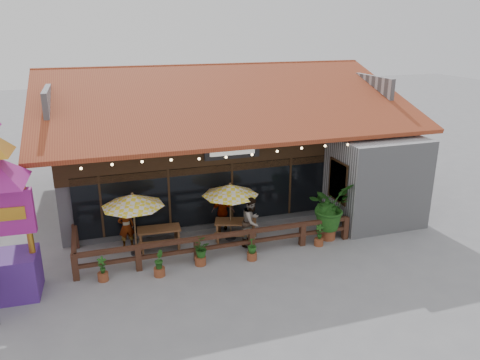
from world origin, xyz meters
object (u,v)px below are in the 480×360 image
object	(u,v)px
umbrella_right	(230,190)
picnic_table_left	(159,234)
picnic_table_right	(236,227)
tropical_plant	(329,208)
umbrella_left	(133,200)

from	to	relation	value
umbrella_right	picnic_table_left	xyz separation A→B (m)	(-2.70, 0.14, -1.48)
picnic_table_right	tropical_plant	world-z (taller)	tropical_plant
umbrella_left	picnic_table_right	xyz separation A→B (m)	(3.75, 0.04, -1.54)
picnic_table_left	umbrella_right	bearing A→B (deg)	-3.01
picnic_table_right	umbrella_left	bearing A→B (deg)	-179.35
umbrella_left	picnic_table_left	world-z (taller)	umbrella_left
umbrella_right	umbrella_left	bearing A→B (deg)	-177.82
umbrella_left	tropical_plant	world-z (taller)	umbrella_left
umbrella_left	picnic_table_left	distance (m)	1.79
tropical_plant	picnic_table_left	bearing A→B (deg)	168.23
umbrella_right	picnic_table_left	bearing A→B (deg)	176.99
umbrella_right	tropical_plant	world-z (taller)	umbrella_right
picnic_table_left	tropical_plant	xyz separation A→B (m)	(6.25, -1.30, 0.76)
umbrella_left	tropical_plant	distance (m)	7.24
umbrella_right	tropical_plant	size ratio (longest dim) A/B	1.16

